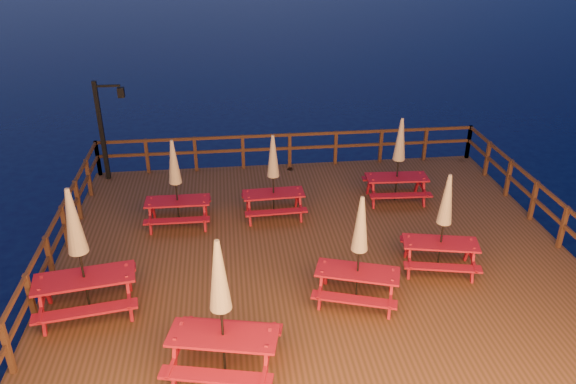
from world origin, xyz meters
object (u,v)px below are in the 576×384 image
object	(u,v)px
picnic_table_2	(399,159)
picnic_table_0	(273,175)
picnic_table_1	(221,307)
lamp_post	(106,122)

from	to	relation	value
picnic_table_2	picnic_table_0	bearing A→B (deg)	-168.39
picnic_table_1	picnic_table_2	bearing A→B (deg)	64.20
picnic_table_0	picnic_table_2	size ratio (longest dim) A/B	0.95
picnic_table_0	picnic_table_1	distance (m)	5.66
lamp_post	picnic_table_2	world-z (taller)	lamp_post
picnic_table_1	picnic_table_2	size ratio (longest dim) A/B	1.11
lamp_post	picnic_table_0	world-z (taller)	lamp_post
lamp_post	picnic_table_1	distance (m)	9.01
lamp_post	picnic_table_1	xyz separation A→B (m)	(3.22, -8.40, -0.41)
lamp_post	picnic_table_2	distance (m)	8.40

